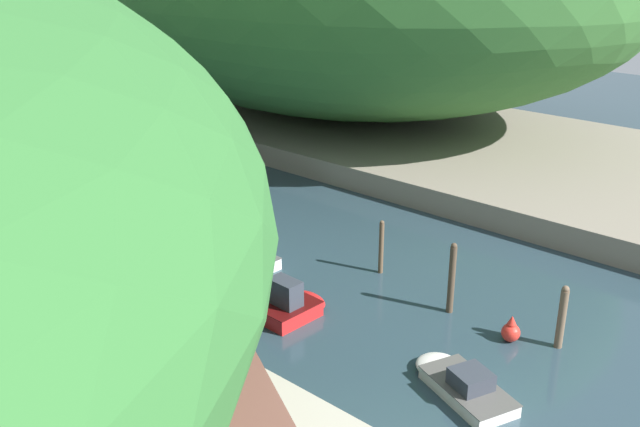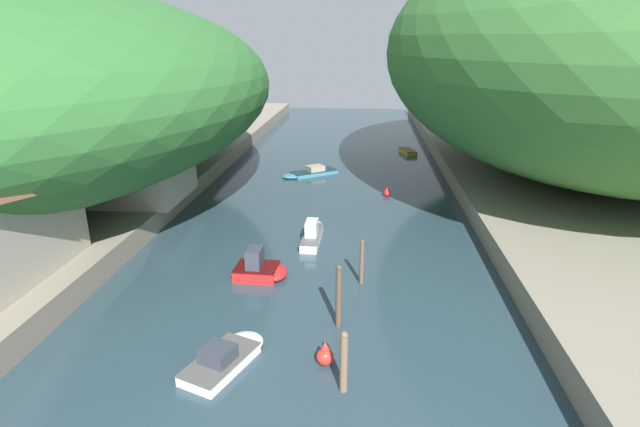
% 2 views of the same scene
% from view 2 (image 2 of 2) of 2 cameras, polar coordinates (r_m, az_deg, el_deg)
% --- Properties ---
extents(water_surface, '(130.00, 130.00, 0.00)m').
position_cam_2_polar(water_surface, '(39.24, 0.12, -0.37)').
color(water_surface, '#283D47').
rests_on(water_surface, ground).
extents(left_bank, '(22.00, 120.00, 1.49)m').
position_cam_2_polar(left_bank, '(46.54, -28.57, 1.36)').
color(left_bank, gray).
rests_on(left_bank, ground).
extents(right_bank, '(22.00, 120.00, 1.49)m').
position_cam_2_polar(right_bank, '(43.37, 31.12, -0.27)').
color(right_bank, gray).
rests_on(right_bank, ground).
extents(hillside_left, '(37.77, 52.87, 15.89)m').
position_cam_2_polar(hillside_left, '(46.61, -30.65, 12.07)').
color(hillside_left, '#2D662D').
rests_on(hillside_left, left_bank).
extents(hillside_right, '(37.12, 51.97, 21.17)m').
position_cam_2_polar(hillside_right, '(50.87, 29.84, 15.61)').
color(hillside_right, '#387033').
rests_on(hillside_right, right_bank).
extents(boathouse_shed, '(8.56, 7.31, 5.49)m').
position_cam_2_polar(boathouse_shed, '(41.01, -20.87, 5.54)').
color(boathouse_shed, '#B2A899').
rests_on(boathouse_shed, left_bank).
extents(boat_white_cruiser, '(1.23, 5.35, 1.58)m').
position_cam_2_polar(boat_white_cruiser, '(34.71, -0.82, -2.23)').
color(boat_white_cruiser, white).
rests_on(boat_white_cruiser, water_surface).
extents(boat_open_rowboat, '(2.23, 4.18, 0.50)m').
position_cam_2_polar(boat_open_rowboat, '(62.64, 9.87, 7.08)').
color(boat_open_rowboat, gold).
rests_on(boat_open_rowboat, water_surface).
extents(boat_mid_channel, '(5.94, 4.93, 0.91)m').
position_cam_2_polar(boat_mid_channel, '(51.32, -1.22, 4.71)').
color(boat_mid_channel, teal).
rests_on(boat_mid_channel, water_surface).
extents(boat_cabin_cruiser, '(3.26, 4.76, 1.11)m').
position_cam_2_polar(boat_cabin_cruiser, '(22.63, -10.65, -15.74)').
color(boat_cabin_cruiser, silver).
rests_on(boat_cabin_cruiser, water_surface).
extents(boat_yellow_tender, '(3.12, 2.13, 1.80)m').
position_cam_2_polar(boat_yellow_tender, '(29.50, -6.74, -6.30)').
color(boat_yellow_tender, red).
rests_on(boat_yellow_tender, water_surface).
extents(mooring_post_nearest, '(0.32, 0.32, 2.70)m').
position_cam_2_polar(mooring_post_nearest, '(20.26, 2.74, -16.54)').
color(mooring_post_nearest, brown).
rests_on(mooring_post_nearest, water_surface).
extents(mooring_post_second, '(0.29, 0.29, 3.24)m').
position_cam_2_polar(mooring_post_second, '(24.13, 2.15, -9.40)').
color(mooring_post_second, '#4C3D2D').
rests_on(mooring_post_second, water_surface).
extents(mooring_post_middle, '(0.23, 0.23, 2.71)m').
position_cam_2_polar(mooring_post_middle, '(28.30, 4.79, -5.52)').
color(mooring_post_middle, brown).
rests_on(mooring_post_middle, water_surface).
extents(channel_buoy_near, '(0.63, 0.63, 0.95)m').
position_cam_2_polar(channel_buoy_near, '(44.59, 7.66, 2.39)').
color(channel_buoy_near, red).
rests_on(channel_buoy_near, water_surface).
extents(channel_buoy_far, '(0.76, 0.76, 1.13)m').
position_cam_2_polar(channel_buoy_far, '(22.15, 0.58, -15.91)').
color(channel_buoy_far, red).
rests_on(channel_buoy_far, water_surface).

